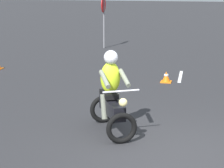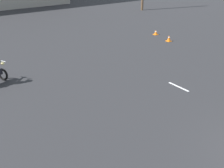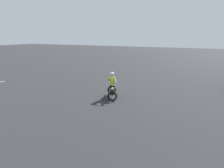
{
  "view_description": "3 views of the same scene",
  "coord_description": "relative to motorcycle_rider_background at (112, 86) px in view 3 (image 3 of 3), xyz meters",
  "views": [
    {
      "loc": [
        -7.22,
        -0.59,
        2.97
      ],
      "look_at": [
        0.89,
        1.37,
        1.0
      ],
      "focal_mm": 70.0,
      "sensor_mm": 36.0,
      "label": 1
    },
    {
      "loc": [
        -8.76,
        -3.07,
        5.72
      ],
      "look_at": [
        -2.48,
        6.05,
        0.9
      ],
      "focal_mm": 50.0,
      "sensor_mm": 36.0,
      "label": 2
    },
    {
      "loc": [
        3.75,
        15.37,
        3.85
      ],
      "look_at": [
        -5.85,
        10.72,
        0.9
      ],
      "focal_mm": 28.0,
      "sensor_mm": 36.0,
      "label": 3
    }
  ],
  "objects": [
    {
      "name": "motorcycle_rider_background",
      "position": [
        0.0,
        0.0,
        0.0
      ],
      "size": [
        1.52,
        1.18,
        1.66
      ],
      "rotation": [
        0.0,
        0.0,
        5.19
      ],
      "color": "black",
      "rests_on": "ground"
    }
  ]
}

